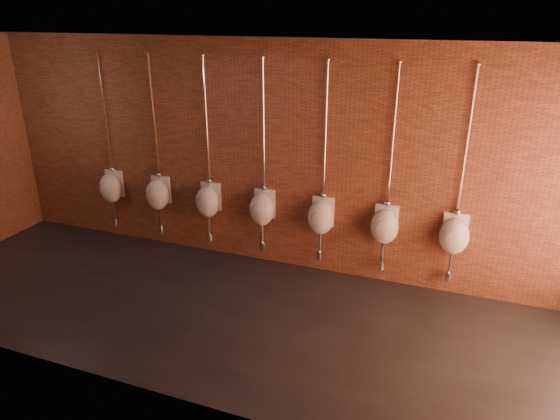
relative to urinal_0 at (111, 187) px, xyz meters
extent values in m
plane|color=black|center=(2.54, -1.37, -0.89)|extent=(8.50, 8.50, 0.00)
cube|color=black|center=(2.54, -1.37, 2.31)|extent=(8.50, 3.00, 0.04)
cube|color=#955336|center=(2.54, 0.13, 0.71)|extent=(8.50, 0.04, 3.20)
cube|color=#955336|center=(2.54, -2.87, 0.71)|extent=(8.50, 0.04, 3.20)
ellipsoid|color=white|center=(0.00, -0.01, -0.02)|extent=(0.39, 0.34, 0.48)
cube|color=white|center=(0.00, 0.11, 0.03)|extent=(0.31, 0.06, 0.43)
cylinder|color=#999999|center=(0.00, -0.13, 0.01)|extent=(0.21, 0.04, 0.21)
cylinder|color=silver|center=(0.00, 0.09, 1.14)|extent=(0.03, 0.03, 1.83)
sphere|color=silver|center=(0.00, 0.08, 0.28)|extent=(0.09, 0.09, 0.09)
cylinder|color=silver|center=(0.00, 0.09, 2.06)|extent=(0.06, 0.06, 0.01)
cylinder|color=silver|center=(0.00, -0.01, -0.37)|extent=(0.03, 0.03, 0.33)
cylinder|color=silver|center=(0.00, -0.01, -0.59)|extent=(0.09, 0.09, 0.12)
cylinder|color=silver|center=(0.00, 0.07, -0.59)|extent=(0.03, 0.16, 0.03)
ellipsoid|color=white|center=(0.87, -0.01, -0.02)|extent=(0.39, 0.34, 0.48)
cube|color=white|center=(0.87, 0.11, 0.03)|extent=(0.31, 0.06, 0.43)
cylinder|color=#999999|center=(0.87, -0.13, 0.01)|extent=(0.21, 0.04, 0.21)
cylinder|color=silver|center=(0.87, 0.09, 1.14)|extent=(0.03, 0.03, 1.83)
sphere|color=silver|center=(0.87, 0.08, 0.28)|extent=(0.09, 0.09, 0.09)
cylinder|color=silver|center=(0.87, 0.09, 2.06)|extent=(0.06, 0.06, 0.01)
cylinder|color=silver|center=(0.87, -0.01, -0.37)|extent=(0.03, 0.03, 0.33)
cylinder|color=silver|center=(0.87, -0.01, -0.59)|extent=(0.09, 0.09, 0.12)
cylinder|color=silver|center=(0.87, 0.07, -0.59)|extent=(0.03, 0.16, 0.03)
ellipsoid|color=white|center=(1.74, -0.01, -0.02)|extent=(0.39, 0.34, 0.48)
cube|color=white|center=(1.74, 0.11, 0.03)|extent=(0.31, 0.06, 0.43)
cylinder|color=#999999|center=(1.74, -0.13, 0.01)|extent=(0.21, 0.04, 0.21)
cylinder|color=silver|center=(1.74, 0.09, 1.14)|extent=(0.03, 0.03, 1.83)
sphere|color=silver|center=(1.74, 0.08, 0.28)|extent=(0.09, 0.09, 0.09)
cylinder|color=silver|center=(1.74, 0.09, 2.06)|extent=(0.06, 0.06, 0.01)
cylinder|color=silver|center=(1.74, -0.01, -0.37)|extent=(0.03, 0.03, 0.33)
cylinder|color=silver|center=(1.74, -0.01, -0.59)|extent=(0.09, 0.09, 0.12)
cylinder|color=silver|center=(1.74, 0.07, -0.59)|extent=(0.03, 0.16, 0.03)
ellipsoid|color=white|center=(2.61, -0.01, -0.02)|extent=(0.39, 0.34, 0.48)
cube|color=white|center=(2.61, 0.11, 0.03)|extent=(0.31, 0.06, 0.43)
cylinder|color=#999999|center=(2.61, -0.13, 0.01)|extent=(0.21, 0.04, 0.21)
cylinder|color=silver|center=(2.61, 0.09, 1.14)|extent=(0.03, 0.03, 1.83)
sphere|color=silver|center=(2.61, 0.08, 0.28)|extent=(0.09, 0.09, 0.09)
cylinder|color=silver|center=(2.61, 0.09, 2.06)|extent=(0.06, 0.06, 0.01)
cylinder|color=silver|center=(2.61, -0.01, -0.37)|extent=(0.03, 0.03, 0.33)
cylinder|color=silver|center=(2.61, -0.01, -0.59)|extent=(0.09, 0.09, 0.12)
cylinder|color=silver|center=(2.61, 0.07, -0.59)|extent=(0.03, 0.16, 0.03)
ellipsoid|color=white|center=(3.48, -0.01, -0.02)|extent=(0.39, 0.34, 0.48)
cube|color=white|center=(3.48, 0.11, 0.03)|extent=(0.31, 0.06, 0.43)
cylinder|color=#999999|center=(3.48, -0.13, 0.01)|extent=(0.21, 0.04, 0.21)
cylinder|color=silver|center=(3.48, 0.09, 1.14)|extent=(0.03, 0.03, 1.83)
sphere|color=silver|center=(3.48, 0.08, 0.28)|extent=(0.09, 0.09, 0.09)
cylinder|color=silver|center=(3.48, 0.09, 2.06)|extent=(0.06, 0.06, 0.01)
cylinder|color=silver|center=(3.48, -0.01, -0.37)|extent=(0.03, 0.03, 0.33)
cylinder|color=silver|center=(3.48, -0.01, -0.59)|extent=(0.09, 0.09, 0.12)
cylinder|color=silver|center=(3.48, 0.07, -0.59)|extent=(0.03, 0.16, 0.03)
ellipsoid|color=white|center=(4.35, -0.01, -0.02)|extent=(0.39, 0.34, 0.48)
cube|color=white|center=(4.35, 0.11, 0.03)|extent=(0.31, 0.06, 0.43)
cylinder|color=#999999|center=(4.35, -0.13, 0.01)|extent=(0.21, 0.04, 0.21)
cylinder|color=silver|center=(4.35, 0.09, 1.14)|extent=(0.03, 0.03, 1.83)
sphere|color=silver|center=(4.35, 0.08, 0.28)|extent=(0.09, 0.09, 0.09)
cylinder|color=silver|center=(4.35, 0.09, 2.06)|extent=(0.06, 0.06, 0.01)
cylinder|color=silver|center=(4.35, -0.01, -0.37)|extent=(0.03, 0.03, 0.33)
cylinder|color=silver|center=(4.35, -0.01, -0.59)|extent=(0.09, 0.09, 0.12)
cylinder|color=silver|center=(4.35, 0.07, -0.59)|extent=(0.03, 0.16, 0.03)
ellipsoid|color=white|center=(5.22, -0.01, -0.02)|extent=(0.39, 0.34, 0.48)
cube|color=white|center=(5.22, 0.11, 0.03)|extent=(0.31, 0.06, 0.43)
cylinder|color=#999999|center=(5.22, -0.13, 0.01)|extent=(0.21, 0.04, 0.21)
cylinder|color=silver|center=(5.22, 0.09, 1.14)|extent=(0.03, 0.03, 1.83)
sphere|color=silver|center=(5.22, 0.08, 0.28)|extent=(0.09, 0.09, 0.09)
cylinder|color=silver|center=(5.22, 0.09, 2.06)|extent=(0.06, 0.06, 0.01)
cylinder|color=silver|center=(5.22, -0.01, -0.37)|extent=(0.03, 0.03, 0.33)
cylinder|color=silver|center=(5.22, -0.01, -0.59)|extent=(0.09, 0.09, 0.12)
cylinder|color=silver|center=(5.22, 0.07, -0.59)|extent=(0.03, 0.16, 0.03)
camera|label=1|loc=(5.15, -6.11, 2.63)|focal=32.00mm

